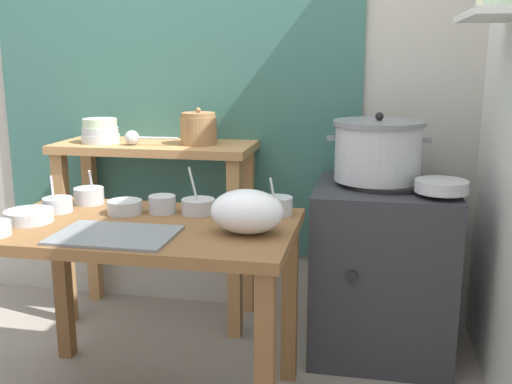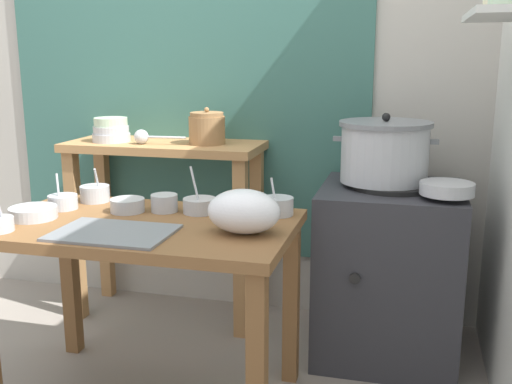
% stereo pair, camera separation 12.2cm
% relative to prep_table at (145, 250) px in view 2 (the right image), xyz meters
% --- Properties ---
extents(wall_back, '(4.40, 0.12, 2.60)m').
position_rel_prep_table_xyz_m(wall_back, '(0.03, 1.03, 0.69)').
color(wall_back, '#B2ADA3').
rests_on(wall_back, ground).
extents(prep_table, '(1.10, 0.66, 0.72)m').
position_rel_prep_table_xyz_m(prep_table, '(0.00, 0.00, 0.00)').
color(prep_table, brown).
rests_on(prep_table, ground).
extents(back_shelf_table, '(0.96, 0.40, 0.90)m').
position_rel_prep_table_xyz_m(back_shelf_table, '(-0.23, 0.76, 0.07)').
color(back_shelf_table, '#B27F4C').
rests_on(back_shelf_table, ground).
extents(stove_block, '(0.60, 0.61, 0.78)m').
position_rel_prep_table_xyz_m(stove_block, '(0.87, 0.63, -0.23)').
color(stove_block, '#2D2D33').
rests_on(stove_block, ground).
extents(steamer_pot, '(0.44, 0.39, 0.30)m').
position_rel_prep_table_xyz_m(steamer_pot, '(0.83, 0.65, 0.30)').
color(steamer_pot, '#B7BABF').
rests_on(steamer_pot, stove_block).
extents(clay_pot, '(0.17, 0.17, 0.18)m').
position_rel_prep_table_xyz_m(clay_pot, '(-0.01, 0.76, 0.37)').
color(clay_pot, olive).
rests_on(clay_pot, back_shelf_table).
extents(bowl_stack_enamel, '(0.18, 0.18, 0.12)m').
position_rel_prep_table_xyz_m(bowl_stack_enamel, '(-0.50, 0.72, 0.35)').
color(bowl_stack_enamel, '#B7BABF').
rests_on(bowl_stack_enamel, back_shelf_table).
extents(ladle, '(0.26, 0.07, 0.07)m').
position_rel_prep_table_xyz_m(ladle, '(-0.31, 0.68, 0.33)').
color(ladle, '#B7BABF').
rests_on(ladle, back_shelf_table).
extents(serving_tray, '(0.40, 0.28, 0.01)m').
position_rel_prep_table_xyz_m(serving_tray, '(-0.03, -0.17, 0.12)').
color(serving_tray, slate).
rests_on(serving_tray, prep_table).
extents(plastic_bag, '(0.25, 0.19, 0.15)m').
position_rel_prep_table_xyz_m(plastic_bag, '(0.39, -0.05, 0.19)').
color(plastic_bag, white).
rests_on(plastic_bag, prep_table).
extents(wide_pan, '(0.21, 0.21, 0.05)m').
position_rel_prep_table_xyz_m(wide_pan, '(1.08, 0.46, 0.20)').
color(wide_pan, '#B7BABF').
rests_on(wide_pan, stove_block).
extents(prep_bowl_0, '(0.17, 0.17, 0.04)m').
position_rel_prep_table_xyz_m(prep_bowl_0, '(-0.42, -0.06, 0.14)').
color(prep_bowl_0, '#B7BABF').
rests_on(prep_bowl_0, prep_table).
extents(prep_bowl_1, '(0.10, 0.10, 0.07)m').
position_rel_prep_table_xyz_m(prep_bowl_1, '(0.02, 0.16, 0.15)').
color(prep_bowl_1, '#B7BABF').
rests_on(prep_bowl_1, prep_table).
extents(prep_bowl_2, '(0.13, 0.13, 0.18)m').
position_rel_prep_table_xyz_m(prep_bowl_2, '(0.16, 0.17, 0.14)').
color(prep_bowl_2, '#B7BABF').
rests_on(prep_bowl_2, prep_table).
extents(prep_bowl_3, '(0.13, 0.13, 0.05)m').
position_rel_prep_table_xyz_m(prep_bowl_3, '(-0.12, 0.12, 0.14)').
color(prep_bowl_3, '#B7BABF').
rests_on(prep_bowl_3, prep_table).
extents(prep_bowl_4, '(0.11, 0.11, 0.06)m').
position_rel_prep_table_xyz_m(prep_bowl_4, '(0.34, 0.15, 0.14)').
color(prep_bowl_4, '#B7BABF').
rests_on(prep_bowl_4, prep_table).
extents(prep_bowl_5, '(0.12, 0.12, 0.14)m').
position_rel_prep_table_xyz_m(prep_bowl_5, '(-0.33, 0.24, 0.15)').
color(prep_bowl_5, '#B7BABF').
rests_on(prep_bowl_5, prep_table).
extents(prep_bowl_7, '(0.11, 0.11, 0.14)m').
position_rel_prep_table_xyz_m(prep_bowl_7, '(-0.39, 0.09, 0.14)').
color(prep_bowl_7, '#B7BABF').
rests_on(prep_bowl_7, prep_table).
extents(prep_bowl_8, '(0.12, 0.12, 0.14)m').
position_rel_prep_table_xyz_m(prep_bowl_8, '(0.45, 0.22, 0.15)').
color(prep_bowl_8, '#B7BABF').
rests_on(prep_bowl_8, prep_table).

